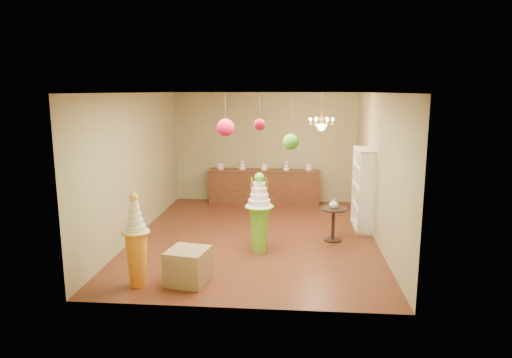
# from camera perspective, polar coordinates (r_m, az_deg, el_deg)

# --- Properties ---
(floor) EXTENTS (6.50, 6.50, 0.00)m
(floor) POSITION_cam_1_polar(r_m,az_deg,el_deg) (9.74, -0.16, -7.20)
(floor) COLOR #572817
(floor) RESTS_ON ground
(ceiling) EXTENTS (6.50, 6.50, 0.00)m
(ceiling) POSITION_cam_1_polar(r_m,az_deg,el_deg) (9.26, -0.17, 10.73)
(ceiling) COLOR white
(ceiling) RESTS_ON ground
(wall_back) EXTENTS (5.00, 0.04, 3.00)m
(wall_back) POSITION_cam_1_polar(r_m,az_deg,el_deg) (12.59, 1.11, 3.95)
(wall_back) COLOR #9A9367
(wall_back) RESTS_ON ground
(wall_front) EXTENTS (5.00, 0.04, 3.00)m
(wall_front) POSITION_cam_1_polar(r_m,az_deg,el_deg) (6.22, -2.74, -3.36)
(wall_front) COLOR #9A9367
(wall_front) RESTS_ON ground
(wall_left) EXTENTS (0.04, 6.50, 3.00)m
(wall_left) POSITION_cam_1_polar(r_m,az_deg,el_deg) (9.91, -14.72, 1.68)
(wall_left) COLOR #9A9367
(wall_left) RESTS_ON ground
(wall_right) EXTENTS (0.04, 6.50, 3.00)m
(wall_right) POSITION_cam_1_polar(r_m,az_deg,el_deg) (9.50, 15.04, 1.28)
(wall_right) COLOR #9A9367
(wall_right) RESTS_ON ground
(pedestal_green) EXTENTS (0.64, 0.64, 1.54)m
(pedestal_green) POSITION_cam_1_polar(r_m,az_deg,el_deg) (8.66, 0.40, -4.96)
(pedestal_green) COLOR #6FC12A
(pedestal_green) RESTS_ON floor
(pedestal_orange) EXTENTS (0.47, 0.47, 1.51)m
(pedestal_orange) POSITION_cam_1_polar(r_m,az_deg,el_deg) (7.45, -14.70, -8.66)
(pedestal_orange) COLOR orange
(pedestal_orange) RESTS_ON floor
(burlap_riser) EXTENTS (0.72, 0.72, 0.56)m
(burlap_riser) POSITION_cam_1_polar(r_m,az_deg,el_deg) (7.51, -8.50, -10.71)
(burlap_riser) COLOR #998153
(burlap_riser) RESTS_ON floor
(sideboard) EXTENTS (3.04, 0.54, 1.16)m
(sideboard) POSITION_cam_1_polar(r_m,az_deg,el_deg) (12.48, 1.01, -0.87)
(sideboard) COLOR #562F1B
(sideboard) RESTS_ON floor
(shelving_unit) EXTENTS (0.33, 1.20, 1.80)m
(shelving_unit) POSITION_cam_1_polar(r_m,az_deg,el_deg) (10.36, 13.22, -1.22)
(shelving_unit) COLOR silver
(shelving_unit) RESTS_ON floor
(round_table) EXTENTS (0.65, 0.65, 0.69)m
(round_table) POSITION_cam_1_polar(r_m,az_deg,el_deg) (9.49, 9.63, -5.04)
(round_table) COLOR black
(round_table) RESTS_ON floor
(vase) EXTENTS (0.23, 0.23, 0.19)m
(vase) POSITION_cam_1_polar(r_m,az_deg,el_deg) (9.41, 9.70, -3.04)
(vase) COLOR silver
(vase) RESTS_ON round_table
(pom_red_left) EXTENTS (0.28, 0.28, 0.69)m
(pom_red_left) POSITION_cam_1_polar(r_m,az_deg,el_deg) (7.42, -3.83, 6.43)
(pom_red_left) COLOR #393029
(pom_red_left) RESTS_ON ceiling
(pom_green_mid) EXTENTS (0.26, 0.26, 0.90)m
(pom_green_mid) POSITION_cam_1_polar(r_m,az_deg,el_deg) (7.35, 4.39, 4.66)
(pom_green_mid) COLOR #393029
(pom_green_mid) RESTS_ON ceiling
(pom_red_right) EXTENTS (0.18, 0.18, 0.55)m
(pom_red_right) POSITION_cam_1_polar(r_m,az_deg,el_deg) (6.96, 0.45, 6.83)
(pom_red_right) COLOR #393029
(pom_red_right) RESTS_ON ceiling
(chandelier) EXTENTS (0.60, 0.60, 0.85)m
(chandelier) POSITION_cam_1_polar(r_m,az_deg,el_deg) (10.30, 8.17, 6.76)
(chandelier) COLOR #EFA454
(chandelier) RESTS_ON ceiling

